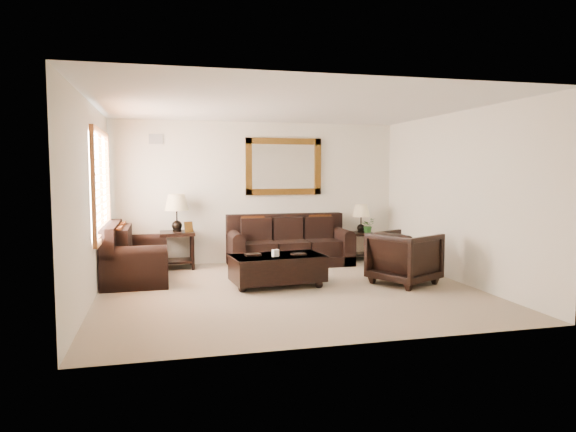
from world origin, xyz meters
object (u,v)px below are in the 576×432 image
object	(u,v)px
loveseat	(132,259)
armchair	(405,255)
sofa	(289,246)
end_table_right	(361,224)
coffee_table	(277,267)
end_table_left	(177,220)

from	to	relation	value
loveseat	armchair	size ratio (longest dim) A/B	1.83
sofa	end_table_right	distance (m)	1.57
loveseat	coffee_table	world-z (taller)	loveseat
sofa	end_table_right	xyz separation A→B (m)	(1.52, 0.16, 0.38)
end_table_left	end_table_right	size ratio (longest dim) A/B	1.22
sofa	armchair	bearing A→B (deg)	-57.16
end_table_left	coffee_table	size ratio (longest dim) A/B	0.91
sofa	armchair	size ratio (longest dim) A/B	2.52
end_table_right	loveseat	bearing A→B (deg)	-167.41
end_table_left	end_table_right	distance (m)	3.58
sofa	coffee_table	xyz separation A→B (m)	(-0.62, -1.77, -0.04)
end_table_right	armchair	bearing A→B (deg)	-94.43
sofa	end_table_left	size ratio (longest dim) A/B	1.70
loveseat	coffee_table	bearing A→B (deg)	-113.81
end_table_right	armchair	xyz separation A→B (m)	(-0.17, -2.24, -0.26)
sofa	end_table_left	world-z (taller)	end_table_left
loveseat	armchair	xyz separation A→B (m)	(4.15, -1.28, 0.11)
sofa	end_table_right	world-z (taller)	end_table_right
end_table_right	end_table_left	bearing A→B (deg)	-179.09
sofa	armchair	world-z (taller)	sofa
end_table_right	coffee_table	size ratio (longest dim) A/B	0.74
coffee_table	end_table_left	bearing A→B (deg)	121.79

